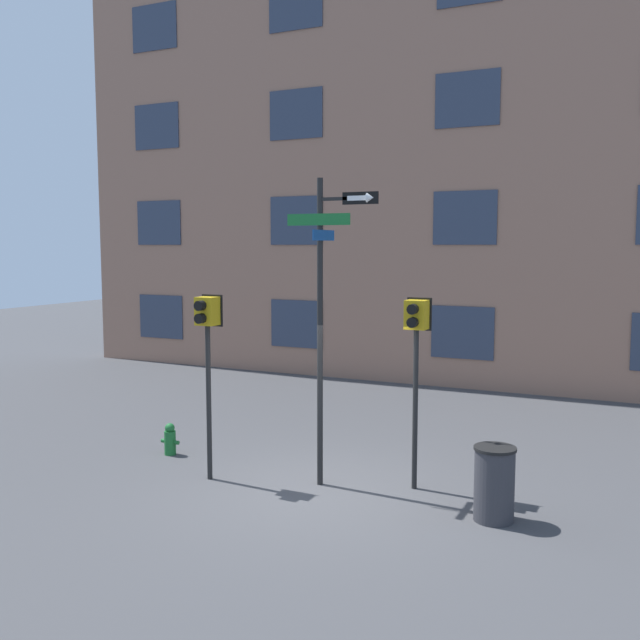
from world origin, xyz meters
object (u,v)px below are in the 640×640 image
street_sign_pole (324,307)px  trash_bin (494,484)px  fire_hydrant (170,440)px  pedestrian_signal_right (416,339)px  pedestrian_signal_left (207,335)px

street_sign_pole → trash_bin: street_sign_pole is taller
fire_hydrant → trash_bin: (5.83, -0.61, 0.24)m
street_sign_pole → trash_bin: size_ratio=4.62×
pedestrian_signal_right → trash_bin: (1.36, -0.76, -1.79)m
street_sign_pole → pedestrian_signal_left: size_ratio=1.60×
pedestrian_signal_left → fire_hydrant: (-1.39, 0.82, -2.04)m
pedestrian_signal_left → fire_hydrant: size_ratio=5.17×
trash_bin → pedestrian_signal_right: bearing=151.0°
trash_bin → pedestrian_signal_left: bearing=-177.3°
street_sign_pole → pedestrian_signal_right: size_ratio=1.61×
street_sign_pole → fire_hydrant: bearing=174.6°
street_sign_pole → pedestrian_signal_right: bearing=18.8°
pedestrian_signal_left → pedestrian_signal_right: pedestrian_signal_left is taller
pedestrian_signal_right → fire_hydrant: pedestrian_signal_right is taller
pedestrian_signal_left → pedestrian_signal_right: (3.08, 0.97, -0.01)m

